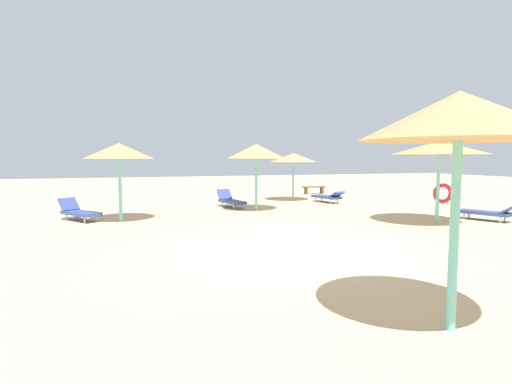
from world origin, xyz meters
TOP-DOWN VIEW (x-y plane):
  - ground_plane at (0.00, 0.00)m, footprint 80.00×80.00m
  - parasol_0 at (6.26, 2.19)m, footprint 3.19×3.19m
  - parasol_1 at (4.61, 10.70)m, footprint 2.48×2.48m
  - parasol_2 at (1.46, 7.41)m, footprint 2.49×2.49m
  - parasol_3 at (-4.03, 6.11)m, footprint 2.41×2.41m
  - parasol_4 at (0.14, -4.73)m, footprint 2.50×2.50m
  - lounger_0 at (8.53, 2.15)m, footprint 1.34×2.00m
  - lounger_1 at (5.90, 9.24)m, footprint 1.04×2.00m
  - lounger_2 at (0.71, 8.84)m, footprint 1.00×1.94m
  - lounger_3 at (-5.48, 6.82)m, footprint 1.60×1.88m
  - bench_0 at (7.45, 13.92)m, footprint 1.50×0.41m

SIDE VIEW (x-z plane):
  - ground_plane at x=0.00m, z-range 0.00..0.00m
  - lounger_1 at x=5.90m, z-range -0.01..0.63m
  - lounger_0 at x=8.53m, z-range -0.02..0.64m
  - lounger_3 at x=-5.48m, z-range -0.07..0.72m
  - lounger_2 at x=0.71m, z-range -0.07..0.72m
  - bench_0 at x=7.45m, z-range 0.10..0.59m
  - parasol_1 at x=4.61m, z-range 1.01..3.53m
  - parasol_3 at x=-4.03m, z-range 1.10..3.88m
  - parasol_2 at x=1.46m, z-range 1.11..3.96m
  - parasol_0 at x=6.26m, z-range 1.15..3.99m
  - parasol_4 at x=0.14m, z-range 1.22..4.32m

